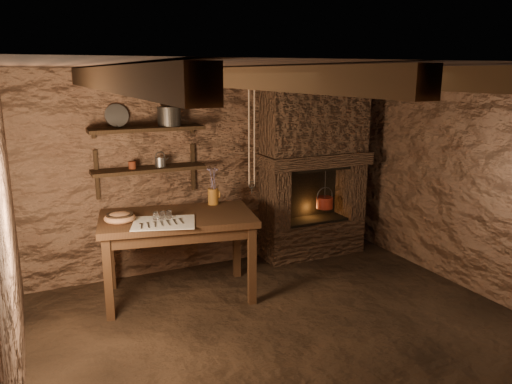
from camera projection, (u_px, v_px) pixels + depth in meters
name	position (u px, v px, depth m)	size (l,w,h in m)	color
floor	(294.00, 335.00, 4.58)	(4.50, 4.50, 0.00)	black
back_wall	(216.00, 170.00, 6.07)	(4.50, 0.04, 2.40)	brown
front_wall	(490.00, 304.00, 2.54)	(4.50, 0.04, 2.40)	brown
left_wall	(8.00, 246.00, 3.38)	(0.04, 4.00, 2.40)	brown
right_wall	(484.00, 185.00, 5.23)	(0.04, 4.00, 2.40)	brown
ceiling	(300.00, 66.00, 4.03)	(4.50, 4.00, 0.04)	black
beam_far_left	(110.00, 78.00, 3.43)	(0.14, 3.95, 0.16)	black
beam_mid_left	(243.00, 78.00, 3.84)	(0.14, 3.95, 0.16)	black
beam_mid_right	(350.00, 77.00, 4.25)	(0.14, 3.95, 0.16)	black
beam_far_right	(439.00, 77.00, 4.66)	(0.14, 3.95, 0.16)	black
shelf_lower	(149.00, 169.00, 5.56)	(1.25, 0.30, 0.04)	black
shelf_upper	(147.00, 129.00, 5.45)	(1.25, 0.30, 0.04)	black
hearth	(314.00, 163.00, 6.37)	(1.43, 0.51, 2.30)	#37261B
work_table	(179.00, 253.00, 5.29)	(1.72, 1.18, 0.90)	#362113
linen_cloth	(164.00, 223.00, 4.92)	(0.60, 0.49, 0.01)	silver
pewter_cutlery_row	(164.00, 222.00, 4.90)	(0.51, 0.19, 0.01)	gray
drinking_glasses	(163.00, 215.00, 5.02)	(0.19, 0.06, 0.08)	silver
stoneware_jug	(213.00, 189.00, 5.59)	(0.14, 0.13, 0.42)	#8F571B
wooden_bowl	(120.00, 218.00, 4.97)	(0.31, 0.31, 0.11)	#996642
iron_stockpot	(169.00, 117.00, 5.53)	(0.26, 0.26, 0.19)	#2B2926
tin_pan	(117.00, 116.00, 5.38)	(0.25, 0.25, 0.03)	gray
small_kettle	(160.00, 162.00, 5.59)	(0.16, 0.12, 0.17)	gray
rusty_tin	(132.00, 165.00, 5.47)	(0.08, 0.08, 0.08)	#5D2312
red_pot	(325.00, 202.00, 6.51)	(0.25, 0.25, 0.54)	maroon
hanging_ropes	(252.00, 128.00, 5.11)	(0.08, 0.08, 1.20)	tan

